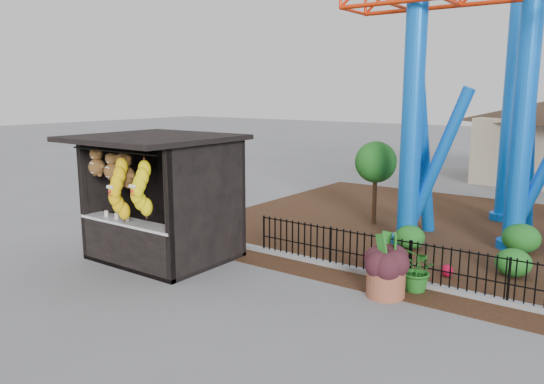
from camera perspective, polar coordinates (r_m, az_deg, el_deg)
The scene contains 9 objects.
ground at distance 11.11m, azimuth -5.32°, elevation -11.28°, with size 120.00×120.00×0.00m, color slate.
mulch_bed at distance 16.48m, azimuth 24.98°, elevation -4.88°, with size 18.00×12.00×0.02m, color #331E11.
curb at distance 11.80m, azimuth 20.09°, elevation -10.26°, with size 18.00×0.18×0.12m, color gray.
prize_booth at distance 13.33m, azimuth -12.47°, elevation -0.91°, with size 3.50×3.40×3.12m.
picket_fence at distance 11.47m, azimuth 24.60°, elevation -8.87°, with size 12.20×0.06×1.00m, color black, non-canonical shape.
terracotta_planter at distance 11.29m, azimuth 12.14°, elevation -9.43°, with size 0.79×0.79×0.62m, color #985237.
planter_foliage at distance 11.09m, azimuth 12.26°, elevation -6.37°, with size 0.70×0.70×0.64m, color #32141A.
potted_plant at distance 11.65m, azimuth 15.45°, elevation -8.05°, with size 0.87×0.75×0.96m, color #195318.
landscaping at distance 14.24m, azimuth 25.75°, elevation -5.94°, with size 7.32×3.99×0.76m.
Camera 1 is at (6.86, -7.70, 4.15)m, focal length 35.00 mm.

